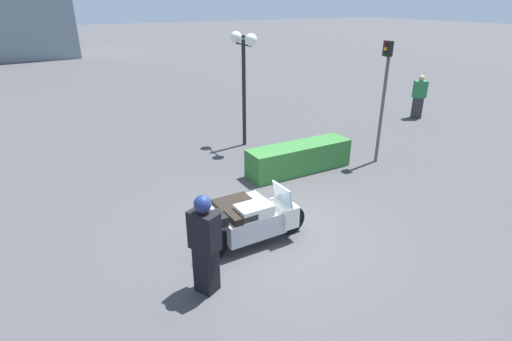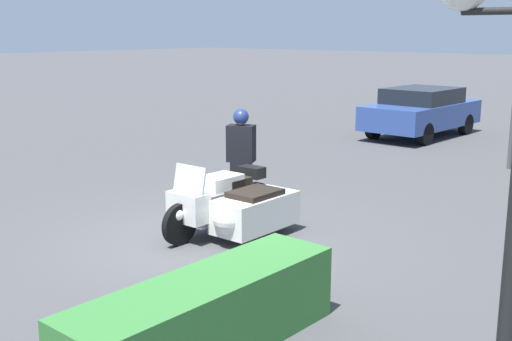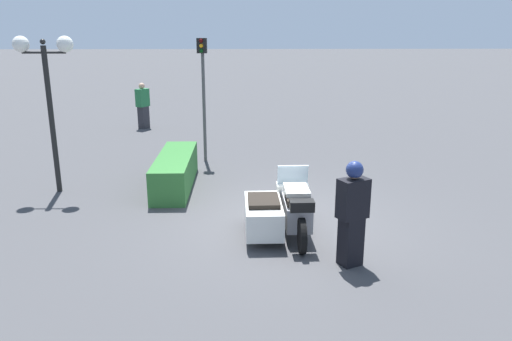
# 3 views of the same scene
# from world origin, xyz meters

# --- Properties ---
(ground_plane) EXTENTS (160.00, 160.00, 0.00)m
(ground_plane) POSITION_xyz_m (0.00, 0.00, 0.00)
(ground_plane) COLOR #424244
(police_motorcycle) EXTENTS (2.35, 1.25, 1.14)m
(police_motorcycle) POSITION_xyz_m (-0.47, 0.16, 0.46)
(police_motorcycle) COLOR black
(police_motorcycle) RESTS_ON ground
(officer_rider) EXTENTS (0.47, 0.55, 1.74)m
(officer_rider) POSITION_xyz_m (-1.81, -0.91, 0.92)
(officer_rider) COLOR black
(officer_rider) RESTS_ON ground
(hedge_bush_curbside) EXTENTS (3.03, 0.79, 0.77)m
(hedge_bush_curbside) POSITION_xyz_m (2.39, 2.45, 0.39)
(hedge_bush_curbside) COLOR #337033
(hedge_bush_curbside) RESTS_ON ground
(parked_car_background) EXTENTS (4.15, 1.94, 1.43)m
(parked_car_background) POSITION_xyz_m (-10.97, -2.08, 0.76)
(parked_car_background) COLOR #2D478C
(parked_car_background) RESTS_ON ground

